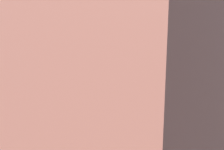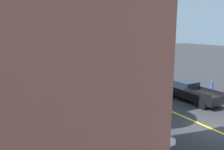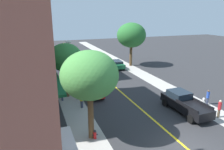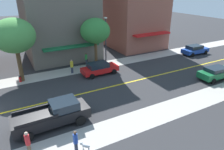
# 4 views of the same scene
# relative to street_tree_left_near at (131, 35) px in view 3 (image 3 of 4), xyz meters

# --- Properties ---
(ground_plane) EXTENTS (140.00, 140.00, 0.00)m
(ground_plane) POSITION_rel_street_tree_left_near_xyz_m (-7.30, -25.06, -5.77)
(ground_plane) COLOR #2D2D30
(road_centerline_stripe) EXTENTS (0.20, 126.00, 0.00)m
(road_centerline_stripe) POSITION_rel_street_tree_left_near_xyz_m (-7.30, -25.06, -5.77)
(road_centerline_stripe) COLOR yellow
(road_centerline_stripe) RESTS_ON ground
(tan_rowhouse) EXTENTS (11.91, 8.90, 13.42)m
(tan_rowhouse) POSITION_rel_street_tree_left_near_xyz_m (-20.81, -1.30, 0.95)
(tan_rowhouse) COLOR #935142
(tan_rowhouse) RESTS_ON ground
(street_tree_left_near) EXTENTS (5.38, 5.38, 8.08)m
(street_tree_left_near) POSITION_rel_street_tree_left_near_xyz_m (0.00, 0.00, 0.00)
(street_tree_left_near) COLOR brown
(street_tree_left_near) RESTS_ON ground
(street_tree_right_corner) EXTENTS (3.82, 3.82, 6.41)m
(street_tree_right_corner) POSITION_rel_street_tree_left_near_xyz_m (-13.89, -11.50, -1.01)
(street_tree_right_corner) COLOR brown
(street_tree_right_corner) RESTS_ON ground
(street_tree_left_far) EXTENTS (4.36, 4.36, 7.09)m
(street_tree_left_far) POSITION_rel_street_tree_left_near_xyz_m (-13.54, -20.99, -0.56)
(street_tree_left_far) COLOR brown
(street_tree_left_far) RESTS_ON ground
(fire_hydrant) EXTENTS (0.44, 0.24, 0.77)m
(fire_hydrant) POSITION_rel_street_tree_left_near_xyz_m (-13.32, -21.26, -5.39)
(fire_hydrant) COLOR red
(fire_hydrant) RESTS_ON ground
(parking_meter) EXTENTS (0.12, 0.18, 1.42)m
(parking_meter) POSITION_rel_street_tree_left_near_xyz_m (-13.11, -13.11, -4.83)
(parking_meter) COLOR #4C4C51
(parking_meter) RESTS_ON ground
(street_lamp) EXTENTS (0.70, 0.36, 6.53)m
(street_lamp) POSITION_rel_street_tree_left_near_xyz_m (-13.26, -10.33, -1.74)
(street_lamp) COLOR #38383D
(street_lamp) RESTS_ON ground
(red_sedan_left_curb) EXTENTS (2.12, 4.53, 1.45)m
(red_sedan_left_curb) POSITION_rel_street_tree_left_near_xyz_m (-11.10, -12.34, -5.00)
(red_sedan_left_curb) COLOR red
(red_sedan_left_curb) RESTS_ON ground
(blue_sedan_left_curb) EXTENTS (2.04, 4.49, 1.46)m
(blue_sedan_left_curb) POSITION_rel_street_tree_left_near_xyz_m (-11.20, 4.56, -5.00)
(blue_sedan_left_curb) COLOR #1E429E
(blue_sedan_left_curb) RESTS_ON ground
(green_sedan_right_curb) EXTENTS (2.17, 4.66, 1.45)m
(green_sedan_right_curb) POSITION_rel_street_tree_left_near_xyz_m (-3.29, -0.91, -4.99)
(green_sedan_right_curb) COLOR #196638
(green_sedan_right_curb) RESTS_ON ground
(black_pickup_truck) EXTENTS (2.32, 5.79, 1.90)m
(black_pickup_truck) POSITION_rel_street_tree_left_near_xyz_m (-3.52, -19.80, -4.82)
(black_pickup_truck) COLOR black
(black_pickup_truck) RESTS_ON ground
(pedestrian_blue_shirt) EXTENTS (0.31, 0.31, 1.67)m
(pedestrian_blue_shirt) POSITION_rel_street_tree_left_near_xyz_m (0.05, -19.29, -4.87)
(pedestrian_blue_shirt) COLOR #33384C
(pedestrian_blue_shirt) RESTS_ON ground
(pedestrian_red_shirt) EXTENTS (0.31, 0.31, 1.78)m
(pedestrian_red_shirt) POSITION_rel_street_tree_left_near_xyz_m (-1.19, -22.00, -4.81)
(pedestrian_red_shirt) COLOR brown
(pedestrian_red_shirt) RESTS_ON ground
(pedestrian_green_shirt) EXTENTS (0.32, 0.32, 1.79)m
(pedestrian_green_shirt) POSITION_rel_street_tree_left_near_xyz_m (-14.69, -12.62, -4.81)
(pedestrian_green_shirt) COLOR #33384C
(pedestrian_green_shirt) RESTS_ON ground
(pedestrian_yellow_shirt) EXTENTS (0.37, 0.37, 1.76)m
(pedestrian_yellow_shirt) POSITION_rel_street_tree_left_near_xyz_m (-13.01, -15.22, -4.84)
(pedestrian_yellow_shirt) COLOR #33384C
(pedestrian_yellow_shirt) RESTS_ON ground
(small_dog) EXTENTS (0.66, 0.61, 0.55)m
(small_dog) POSITION_rel_street_tree_left_near_xyz_m (0.13, -18.70, -5.40)
(small_dog) COLOR silver
(small_dog) RESTS_ON ground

